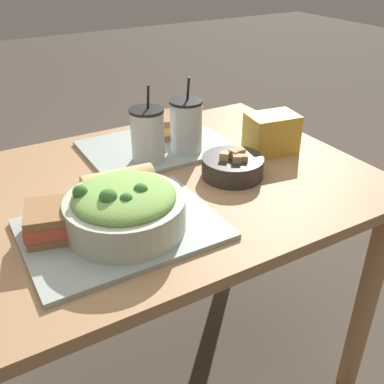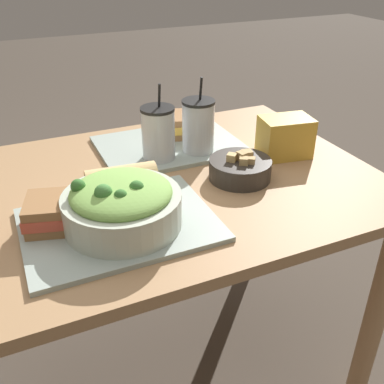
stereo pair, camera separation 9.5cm
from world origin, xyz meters
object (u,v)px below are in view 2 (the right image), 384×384
(drink_cup_red, at_px, (198,127))
(chip_bag, at_px, (284,137))
(baguette_near, at_px, (123,181))
(salad_bowl, at_px, (122,204))
(napkin_folded, at_px, (115,187))
(sandwich_near, at_px, (57,212))
(soup_bowl, at_px, (240,168))
(sandwich_far, at_px, (184,124))
(drink_cup_dark, at_px, (158,135))

(drink_cup_red, height_order, chip_bag, drink_cup_red)
(baguette_near, xyz_separation_m, chip_bag, (0.49, 0.06, 0.01))
(salad_bowl, relative_size, napkin_folded, 1.52)
(drink_cup_red, distance_m, chip_bag, 0.25)
(sandwich_near, distance_m, chip_bag, 0.67)
(soup_bowl, xyz_separation_m, sandwich_far, (-0.03, 0.31, 0.01))
(sandwich_far, xyz_separation_m, napkin_folded, (-0.29, -0.23, -0.04))
(baguette_near, distance_m, napkin_folded, 0.08)
(napkin_folded, bearing_deg, sandwich_near, -140.84)
(baguette_near, bearing_deg, chip_bag, -77.77)
(sandwich_far, height_order, napkin_folded, sandwich_far)
(drink_cup_red, bearing_deg, soup_bowl, -78.55)
(soup_bowl, relative_size, napkin_folded, 0.97)
(sandwich_near, relative_size, sandwich_far, 1.03)
(napkin_folded, bearing_deg, drink_cup_dark, 32.16)
(salad_bowl, height_order, drink_cup_dark, drink_cup_dark)
(sandwich_far, relative_size, chip_bag, 0.97)
(sandwich_far, height_order, chip_bag, chip_bag)
(salad_bowl, distance_m, napkin_folded, 0.20)
(salad_bowl, relative_size, baguette_near, 1.47)
(chip_bag, bearing_deg, napkin_folded, -171.86)
(drink_cup_red, relative_size, chip_bag, 1.39)
(sandwich_near, height_order, napkin_folded, sandwich_near)
(drink_cup_red, distance_m, napkin_folded, 0.30)
(soup_bowl, height_order, sandwich_far, same)
(salad_bowl, xyz_separation_m, napkin_folded, (0.03, 0.18, -0.06))
(drink_cup_red, bearing_deg, drink_cup_dark, 180.00)
(baguette_near, relative_size, chip_bag, 1.12)
(baguette_near, xyz_separation_m, drink_cup_red, (0.27, 0.16, 0.03))
(baguette_near, relative_size, drink_cup_red, 0.80)
(drink_cup_dark, bearing_deg, soup_bowl, -49.11)
(soup_bowl, xyz_separation_m, drink_cup_dark, (-0.16, 0.18, 0.05))
(sandwich_far, bearing_deg, chip_bag, -31.91)
(drink_cup_dark, xyz_separation_m, napkin_folded, (-0.16, -0.10, -0.08))
(sandwich_near, distance_m, napkin_folded, 0.21)
(soup_bowl, xyz_separation_m, napkin_folded, (-0.31, 0.08, -0.03))
(sandwich_near, bearing_deg, drink_cup_red, 43.01)
(napkin_folded, bearing_deg, baguette_near, -86.14)
(soup_bowl, bearing_deg, sandwich_far, 94.87)
(baguette_near, distance_m, sandwich_far, 0.41)
(soup_bowl, distance_m, chip_bag, 0.20)
(sandwich_near, bearing_deg, sandwich_far, 54.13)
(chip_bag, bearing_deg, sandwich_near, -160.40)
(salad_bowl, bearing_deg, drink_cup_dark, 56.46)
(sandwich_far, bearing_deg, napkin_folded, -125.39)
(drink_cup_red, xyz_separation_m, chip_bag, (0.22, -0.10, -0.03))
(baguette_near, relative_size, drink_cup_dark, 0.82)
(salad_bowl, xyz_separation_m, soup_bowl, (0.34, 0.10, -0.03))
(salad_bowl, bearing_deg, baguette_near, 72.97)
(drink_cup_dark, height_order, napkin_folded, drink_cup_dark)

